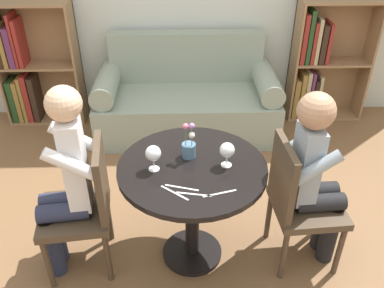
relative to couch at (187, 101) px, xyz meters
name	(u,v)px	position (x,y,z in m)	size (l,w,h in m)	color
ground_plane	(192,253)	(0.00, -1.67, -0.31)	(16.00, 16.00, 0.00)	brown
round_table	(192,187)	(0.00, -1.67, 0.27)	(0.88, 0.88, 0.75)	black
couch	(187,101)	(0.00, 0.00, 0.00)	(1.74, 0.80, 0.92)	gray
bookshelf_left	(30,69)	(-1.56, 0.26, 0.25)	(0.77, 0.28, 1.22)	#93704C
bookshelf_right	(319,64)	(1.35, 0.26, 0.27)	(0.77, 0.28, 1.22)	#93704C
chair_left	(85,204)	(-0.65, -1.70, 0.18)	(0.47, 0.47, 0.90)	#473828
chair_right	(298,199)	(0.65, -1.70, 0.18)	(0.45, 0.45, 0.90)	#473828
person_left	(65,183)	(-0.74, -1.72, 0.36)	(0.44, 0.37, 1.28)	#282D47
person_right	(316,177)	(0.74, -1.69, 0.35)	(0.43, 0.36, 1.22)	black
wine_glass_left	(153,154)	(-0.22, -1.70, 0.54)	(0.09, 0.09, 0.16)	white
wine_glass_right	(227,150)	(0.20, -1.67, 0.54)	(0.09, 0.09, 0.15)	white
flower_vase	(189,146)	(-0.02, -1.58, 0.51)	(0.08, 0.08, 0.24)	slate
knife_left_setting	(220,193)	(0.14, -1.93, 0.44)	(0.19, 0.06, 0.00)	silver
fork_left_setting	(182,188)	(-0.06, -1.88, 0.44)	(0.19, 0.06, 0.00)	silver
knife_right_setting	(194,194)	(0.00, -1.93, 0.44)	(0.19, 0.05, 0.00)	silver
fork_right_setting	(175,193)	(-0.10, -1.92, 0.44)	(0.15, 0.13, 0.00)	silver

